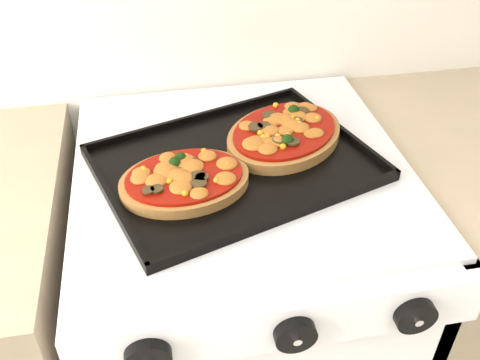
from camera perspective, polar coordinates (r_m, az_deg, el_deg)
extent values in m
cube|color=white|center=(1.28, 0.22, -14.95)|extent=(0.60, 0.60, 0.91)
cube|color=white|center=(0.78, 4.67, -15.10)|extent=(0.60, 0.02, 0.09)
cylinder|color=black|center=(0.75, -9.77, -18.21)|extent=(0.06, 0.02, 0.06)
cylinder|color=black|center=(0.77, 5.92, -16.12)|extent=(0.06, 0.02, 0.06)
cylinder|color=black|center=(0.82, 18.20, -13.62)|extent=(0.06, 0.02, 0.06)
cube|color=black|center=(0.94, -0.55, 1.93)|extent=(0.54, 0.46, 0.02)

